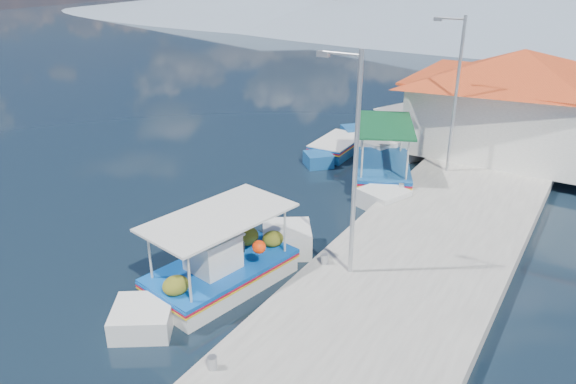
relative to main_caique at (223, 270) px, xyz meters
The scene contains 10 objects.
ground 1.63m from the main_caique, 169.44° to the right, with size 160.00×160.00×0.00m, color black.
quay 7.20m from the main_caique, 52.61° to the left, with size 5.00×44.00×0.50m, color #A9A79E.
bollards 5.46m from the main_caique, 65.45° to the left, with size 0.20×17.20×0.30m.
main_caique is the anchor object (origin of this frame).
caique_green_canopy 9.52m from the main_caique, 84.96° to the left, with size 4.00×6.54×2.68m.
caique_blue_hull 11.84m from the main_caique, 101.06° to the left, with size 1.72×5.51×0.98m.
caique_far 13.64m from the main_caique, 86.93° to the left, with size 3.71×6.20×2.37m.
harbor_building 15.61m from the main_caique, 72.41° to the left, with size 10.49×10.49×4.40m.
lamp_post_near 4.82m from the main_caique, 29.95° to the left, with size 1.21×0.14×6.00m.
lamp_post_far 11.62m from the main_caique, 74.48° to the left, with size 1.21×0.14×6.00m.
Camera 1 is at (9.92, -9.95, 8.53)m, focal length 34.25 mm.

